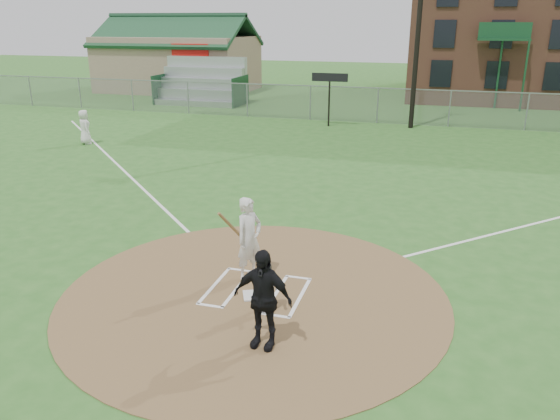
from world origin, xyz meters
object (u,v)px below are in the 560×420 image
(batter_at_plate, at_px, (249,239))
(ondeck_player, at_px, (85,127))
(catcher, at_px, (267,287))
(home_plate, at_px, (254,295))
(umpire, at_px, (263,299))

(batter_at_plate, bearing_deg, ondeck_player, 137.21)
(ondeck_player, bearing_deg, catcher, 179.31)
(ondeck_player, distance_m, batter_at_plate, 16.98)
(home_plate, distance_m, umpire, 2.11)
(umpire, xyz_separation_m, batter_at_plate, (-1.16, 2.55, 0.03))
(umpire, distance_m, ondeck_player, 19.59)
(home_plate, xyz_separation_m, umpire, (0.76, -1.73, 0.94))
(home_plate, distance_m, batter_at_plate, 1.32)
(ondeck_player, bearing_deg, umpire, 177.47)
(ondeck_player, bearing_deg, batter_at_plate, -179.36)
(ondeck_player, relative_size, batter_at_plate, 0.84)
(home_plate, xyz_separation_m, batter_at_plate, (-0.39, 0.82, 0.96))
(home_plate, height_order, umpire, umpire)
(home_plate, relative_size, umpire, 0.25)
(umpire, height_order, ondeck_player, umpire)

